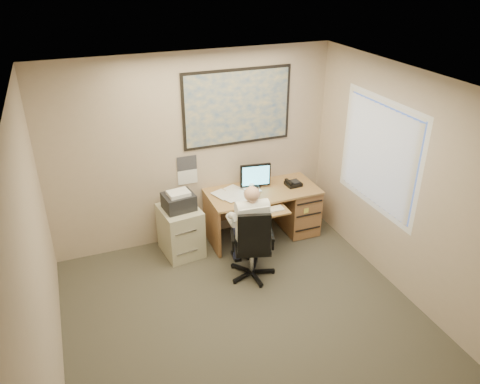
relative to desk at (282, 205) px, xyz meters
name	(u,v)px	position (x,y,z in m)	size (l,w,h in m)	color
room_shell	(257,232)	(-1.23, -1.90, 0.91)	(4.00, 4.50, 2.70)	#3A372C
desk	(282,205)	(0.00, 0.00, 0.00)	(1.60, 0.97, 1.10)	#A97E48
world_map	(238,107)	(-0.58, 0.33, 1.46)	(1.56, 0.03, 1.06)	#1E4C93
wall_calendar	(187,170)	(-1.33, 0.34, 0.64)	(0.28, 0.01, 0.42)	white
window_blinds	(379,155)	(0.74, -1.10, 1.11)	(0.06, 1.40, 1.30)	beige
filing_cabinet	(180,227)	(-1.56, -0.01, -0.03)	(0.57, 0.65, 0.96)	#B5B192
office_chair	(254,257)	(-0.83, -0.90, -0.14)	(0.76, 0.76, 1.03)	black
person	(251,232)	(-0.84, -0.83, 0.20)	(0.52, 0.75, 1.27)	white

